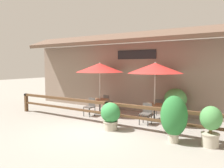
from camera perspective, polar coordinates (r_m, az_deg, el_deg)
ground_plane at (r=8.32m, az=-5.32°, el=-12.25°), size 60.00×60.00×0.00m
building_facade at (r=11.49m, az=6.99°, el=3.46°), size 14.28×1.49×4.23m
patio_railing at (r=8.98m, az=-1.31°, el=-6.36°), size 10.40×0.14×0.95m
patio_umbrella_near at (r=11.04m, az=-3.24°, el=4.26°), size 2.41×2.41×2.59m
dining_table_near at (r=11.20m, az=-3.19°, el=-4.74°), size 0.99×0.99×0.72m
chair_near_streetside at (r=10.67m, az=-5.71°, el=-5.69°), size 0.45×0.45×0.87m
chair_near_wallside at (r=11.80m, az=-1.11°, el=-4.64°), size 0.49×0.49×0.87m
patio_umbrella_middle at (r=9.72m, az=11.19°, el=4.08°), size 2.41×2.41×2.59m
dining_table_middle at (r=9.90m, az=11.02°, el=-6.11°), size 0.99×0.99×0.72m
chair_middle_streetside at (r=9.24m, az=8.92°, el=-7.39°), size 0.43×0.43×0.87m
chair_middle_wallside at (r=10.64m, az=12.28°, el=-5.81°), size 0.47×0.47×0.87m
potted_plant_broad_leaf at (r=8.37m, az=-0.39°, el=-8.14°), size 0.76×0.69×1.04m
potted_plant_tall_tropical at (r=7.28m, az=24.39°, el=-9.57°), size 0.64×0.57×1.24m
potted_plant_entrance_palm at (r=7.24m, az=15.86°, el=-8.25°), size 0.85×0.76×1.50m
potted_plant_small_flowering at (r=10.37m, az=16.24°, el=-3.98°), size 1.01×0.91×1.40m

